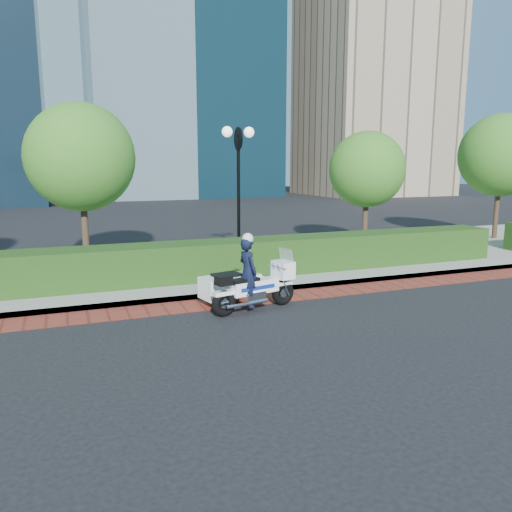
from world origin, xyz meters
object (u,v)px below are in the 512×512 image
object	(u,v)px
tree_c	(367,170)
police_motorcycle	(243,282)
tree_b	(81,158)
tree_d	(501,155)
lamppost	(238,174)

from	to	relation	value
tree_c	police_motorcycle	size ratio (longest dim) A/B	1.98
tree_b	police_motorcycle	world-z (taller)	tree_b
tree_c	tree_d	bearing A→B (deg)	0.00
lamppost	police_motorcycle	xyz separation A→B (m)	(-1.39, -4.26, -2.35)
police_motorcycle	tree_b	bearing A→B (deg)	106.04
lamppost	tree_c	bearing A→B (deg)	13.30
lamppost	tree_b	xyz separation A→B (m)	(-4.50, 1.30, 0.48)
lamppost	tree_d	world-z (taller)	tree_d
lamppost	tree_d	xyz separation A→B (m)	(12.00, 1.30, 0.65)
tree_c	tree_d	world-z (taller)	tree_d
tree_b	police_motorcycle	size ratio (longest dim) A/B	2.25
tree_b	police_motorcycle	distance (m)	6.97
tree_d	police_motorcycle	world-z (taller)	tree_d
police_motorcycle	tree_c	bearing A→B (deg)	25.74
tree_b	tree_d	distance (m)	16.50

